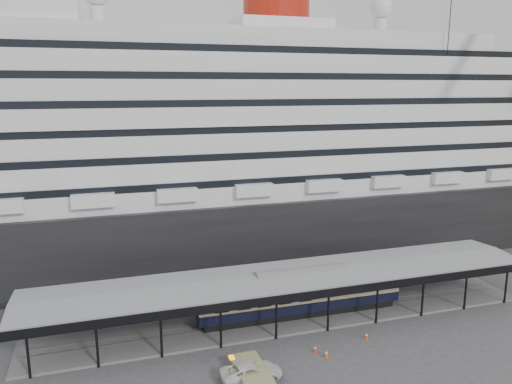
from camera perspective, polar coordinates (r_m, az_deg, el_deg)
ground at (r=53.30m, az=5.71°, el=-16.36°), size 200.00×200.00×0.00m
cruise_ship at (r=77.62m, az=-3.35°, el=6.88°), size 130.00×30.00×43.90m
platform_canopy at (r=56.41m, az=3.72°, el=-11.98°), size 56.00×9.18×5.30m
port_truck at (r=46.39m, az=-0.52°, el=-19.89°), size 5.53×2.61×1.53m
pullman_carriage at (r=56.73m, az=5.06°, el=-11.42°), size 23.31×3.33×22.85m
traffic_cone_left at (r=50.18m, az=8.05°, el=-17.83°), size 0.54×0.54×0.81m
traffic_cone_mid at (r=50.97m, az=6.77°, el=-17.35°), size 0.43×0.43×0.71m
traffic_cone_right at (r=54.08m, az=12.51°, el=-15.74°), size 0.40×0.40×0.70m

